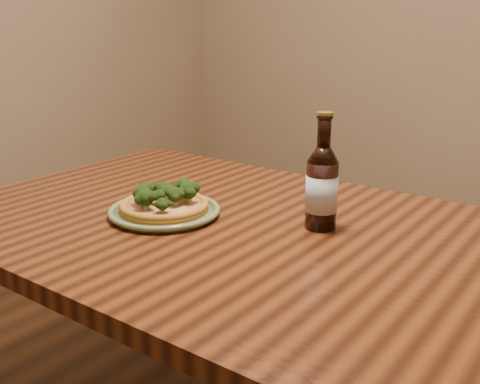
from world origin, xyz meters
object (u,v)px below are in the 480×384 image
Objects in this scene: table at (274,272)px; pizza at (164,203)px; plate at (165,211)px; beer_bottle at (322,186)px.

pizza is (-0.27, -0.06, 0.12)m from table.
plate reaches higher than table.
table is at bearing -131.97° from beer_bottle.
beer_bottle is (0.33, 0.15, 0.09)m from plate.
table is at bearing 11.84° from pizza.
plate is 0.02m from pizza.
table is 0.22m from beer_bottle.
beer_bottle is (0.06, 0.09, 0.19)m from table.
table is 6.22× the size of beer_bottle.
plate is 1.02× the size of beer_bottle.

